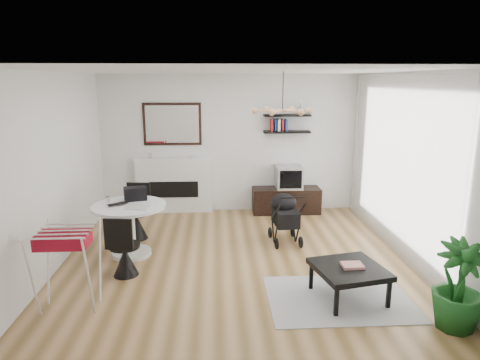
{
  "coord_description": "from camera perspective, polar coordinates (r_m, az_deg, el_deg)",
  "views": [
    {
      "loc": [
        -0.26,
        -5.86,
        2.58
      ],
      "look_at": [
        0.09,
        0.4,
        1.11
      ],
      "focal_mm": 32.0,
      "sensor_mm": 36.0,
      "label": 1
    }
  ],
  "objects": [
    {
      "name": "floor",
      "position": [
        6.41,
        -0.64,
        -10.55
      ],
      "size": [
        5.0,
        5.0,
        0.0
      ],
      "primitive_type": "plane",
      "color": "brown",
      "rests_on": "ground"
    },
    {
      "name": "ceiling",
      "position": [
        5.87,
        -0.71,
        14.36
      ],
      "size": [
        5.0,
        5.0,
        0.0
      ],
      "primitive_type": "plane",
      "color": "white",
      "rests_on": "wall_back"
    },
    {
      "name": "wall_back",
      "position": [
        8.45,
        -1.44,
        4.81
      ],
      "size": [
        5.0,
        0.0,
        5.0
      ],
      "primitive_type": "plane",
      "rotation": [
        1.57,
        0.0,
        0.0
      ],
      "color": "white",
      "rests_on": "floor"
    },
    {
      "name": "wall_left",
      "position": [
        6.39,
        -23.67,
        0.97
      ],
      "size": [
        0.0,
        5.0,
        5.0
      ],
      "primitive_type": "plane",
      "rotation": [
        1.57,
        0.0,
        1.57
      ],
      "color": "white",
      "rests_on": "floor"
    },
    {
      "name": "wall_right",
      "position": [
        6.6,
        21.59,
        1.51
      ],
      "size": [
        0.0,
        5.0,
        5.0
      ],
      "primitive_type": "plane",
      "rotation": [
        1.57,
        0.0,
        -1.57
      ],
      "color": "white",
      "rests_on": "floor"
    },
    {
      "name": "sheer_curtain",
      "position": [
        6.73,
        20.12,
        1.85
      ],
      "size": [
        0.04,
        3.6,
        2.6
      ],
      "primitive_type": "cube",
      "color": "white",
      "rests_on": "wall_right"
    },
    {
      "name": "fireplace",
      "position": [
        8.54,
        -8.8,
        0.2
      ],
      "size": [
        1.5,
        0.17,
        2.16
      ],
      "color": "white",
      "rests_on": "floor"
    },
    {
      "name": "shelf_lower",
      "position": [
        8.4,
        6.26,
        6.41
      ],
      "size": [
        0.9,
        0.25,
        0.04
      ],
      "primitive_type": "cube",
      "color": "black",
      "rests_on": "wall_back"
    },
    {
      "name": "shelf_upper",
      "position": [
        8.37,
        6.31,
        8.58
      ],
      "size": [
        0.9,
        0.25,
        0.04
      ],
      "primitive_type": "cube",
      "color": "black",
      "rests_on": "wall_back"
    },
    {
      "name": "pendant_lamp",
      "position": [
        6.25,
        5.69,
        9.18
      ],
      "size": [
        0.9,
        0.9,
        0.1
      ],
      "primitive_type": null,
      "color": "tan",
      "rests_on": "ceiling"
    },
    {
      "name": "tv_console",
      "position": [
        8.56,
        6.16,
        -2.7
      ],
      "size": [
        1.33,
        0.47,
        0.5
      ],
      "primitive_type": "cube",
      "color": "black",
      "rests_on": "floor"
    },
    {
      "name": "crt_tv",
      "position": [
        8.45,
        6.54,
        0.37
      ],
      "size": [
        0.5,
        0.44,
        0.44
      ],
      "color": "#B9B9BB",
      "rests_on": "tv_console"
    },
    {
      "name": "dining_table",
      "position": [
        6.59,
        -14.46,
        -5.45
      ],
      "size": [
        1.08,
        1.08,
        0.79
      ],
      "color": "white",
      "rests_on": "floor"
    },
    {
      "name": "laptop",
      "position": [
        6.5,
        -15.84,
        -3.21
      ],
      "size": [
        0.36,
        0.34,
        0.02
      ],
      "primitive_type": "imported",
      "rotation": [
        0.0,
        0.0,
        0.64
      ],
      "color": "black",
      "rests_on": "dining_table"
    },
    {
      "name": "black_bag",
      "position": [
        6.72,
        -13.78,
        -1.78
      ],
      "size": [
        0.37,
        0.28,
        0.2
      ],
      "primitive_type": "cube",
      "rotation": [
        0.0,
        0.0,
        0.26
      ],
      "color": "black",
      "rests_on": "dining_table"
    },
    {
      "name": "newspaper",
      "position": [
        6.36,
        -13.35,
        -3.49
      ],
      "size": [
        0.41,
        0.36,
        0.01
      ],
      "primitive_type": "cube",
      "rotation": [
        0.0,
        0.0,
        -0.22
      ],
      "color": "beige",
      "rests_on": "dining_table"
    },
    {
      "name": "drinking_glass",
      "position": [
        6.72,
        -17.21,
        -2.47
      ],
      "size": [
        0.05,
        0.05,
        0.09
      ],
      "primitive_type": "cylinder",
      "color": "white",
      "rests_on": "dining_table"
    },
    {
      "name": "chair_far",
      "position": [
        7.33,
        -13.59,
        -5.41
      ],
      "size": [
        0.44,
        0.46,
        0.91
      ],
      "rotation": [
        0.0,
        0.0,
        -0.15
      ],
      "color": "black",
      "rests_on": "floor"
    },
    {
      "name": "chair_near",
      "position": [
        6.02,
        -15.12,
        -9.85
      ],
      "size": [
        0.42,
        0.43,
        0.86
      ],
      "rotation": [
        0.0,
        0.0,
        3.0
      ],
      "color": "black",
      "rests_on": "floor"
    },
    {
      "name": "drying_rack",
      "position": [
        5.32,
        -22.02,
        -10.75
      ],
      "size": [
        0.65,
        0.6,
        0.97
      ],
      "rotation": [
        0.0,
        0.0,
        0.0
      ],
      "color": "white",
      "rests_on": "floor"
    },
    {
      "name": "stroller",
      "position": [
        7.01,
        5.98,
        -5.22
      ],
      "size": [
        0.49,
        0.74,
        0.87
      ],
      "rotation": [
        0.0,
        0.0,
        0.08
      ],
      "color": "black",
      "rests_on": "floor"
    },
    {
      "name": "rug",
      "position": [
        5.49,
        13.02,
        -15.12
      ],
      "size": [
        1.71,
        1.24,
        0.01
      ],
      "primitive_type": "cube",
      "color": "#A1A1A1",
      "rests_on": "floor"
    },
    {
      "name": "coffee_table",
      "position": [
        5.37,
        14.34,
        -11.58
      ],
      "size": [
        0.92,
        0.92,
        0.4
      ],
      "rotation": [
        0.0,
        0.0,
        0.21
      ],
      "color": "black",
      "rests_on": "rug"
    },
    {
      "name": "magazines",
      "position": [
        5.36,
        14.75,
        -10.96
      ],
      "size": [
        0.25,
        0.2,
        0.04
      ],
      "primitive_type": "cube",
      "rotation": [
        0.0,
        0.0,
        0.02
      ],
      "color": "#C83832",
      "rests_on": "coffee_table"
    },
    {
      "name": "potted_plant",
      "position": [
        5.13,
        27.11,
        -12.44
      ],
      "size": [
        0.58,
        0.58,
        0.97
      ],
      "primitive_type": "imported",
      "rotation": [
        0.0,
        0.0,
        0.08
      ],
      "color": "#175019",
      "rests_on": "floor"
    }
  ]
}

